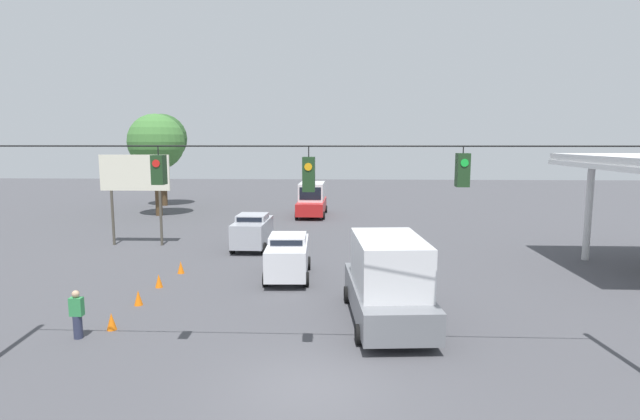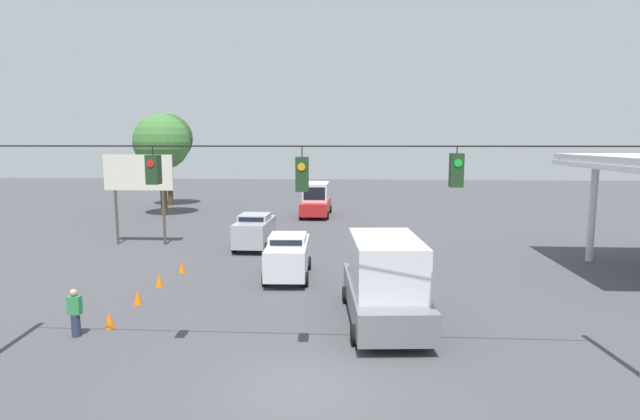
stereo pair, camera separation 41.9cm
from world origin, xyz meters
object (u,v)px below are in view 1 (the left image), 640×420
(tree_horizon_right, at_px, (156,143))
(tree_horizon_left, at_px, (162,139))
(sedan_silver_withflow_far, at_px, (253,231))
(traffic_cone_second, at_px, (138,298))
(sedan_white_withflow_mid, at_px, (288,255))
(roadside_billboard, at_px, (135,179))
(pedestrian, at_px, (77,315))
(traffic_cone_fourth, at_px, (181,267))
(traffic_cone_third, at_px, (159,281))
(traffic_cone_nearest, at_px, (111,321))
(box_truck_red_withflow_deep, at_px, (312,199))
(overhead_signal_span, at_px, (311,217))
(box_truck_grey_crossing_near, at_px, (388,281))

(tree_horizon_right, bearing_deg, tree_horizon_left, -74.30)
(sedan_silver_withflow_far, relative_size, traffic_cone_second, 7.25)
(sedan_silver_withflow_far, distance_m, sedan_white_withflow_mid, 6.77)
(roadside_billboard, height_order, pedestrian, roadside_billboard)
(sedan_silver_withflow_far, relative_size, roadside_billboard, 0.78)
(traffic_cone_second, distance_m, tree_horizon_left, 31.66)
(roadside_billboard, relative_size, tree_horizon_left, 0.62)
(traffic_cone_fourth, xyz_separation_m, pedestrian, (0.75, 7.95, 0.49))
(sedan_white_withflow_mid, xyz_separation_m, traffic_cone_fourth, (5.20, -0.50, -0.75))
(traffic_cone_second, relative_size, pedestrian, 0.37)
(traffic_cone_fourth, relative_size, pedestrian, 0.37)
(traffic_cone_third, distance_m, pedestrian, 5.66)
(traffic_cone_nearest, bearing_deg, traffic_cone_third, -87.76)
(traffic_cone_second, bearing_deg, sedan_white_withflow_mid, -141.94)
(traffic_cone_second, relative_size, traffic_cone_fourth, 1.00)
(sedan_white_withflow_mid, bearing_deg, traffic_cone_fourth, -5.50)
(traffic_cone_nearest, distance_m, tree_horizon_left, 34.06)
(box_truck_red_withflow_deep, height_order, sedan_silver_withflow_far, box_truck_red_withflow_deep)
(overhead_signal_span, distance_m, roadside_billboard, 19.79)
(traffic_cone_second, xyz_separation_m, roadside_billboard, (4.55, -11.02, 3.73))
(sedan_white_withflow_mid, relative_size, traffic_cone_second, 7.77)
(box_truck_red_withflow_deep, distance_m, pedestrian, 27.47)
(traffic_cone_third, bearing_deg, box_truck_red_withflow_deep, -104.15)
(box_truck_red_withflow_deep, height_order, sedan_white_withflow_mid, box_truck_red_withflow_deep)
(traffic_cone_third, bearing_deg, sedan_white_withflow_mid, -161.28)
(overhead_signal_span, bearing_deg, pedestrian, -13.45)
(box_truck_grey_crossing_near, relative_size, tree_horizon_right, 0.75)
(traffic_cone_nearest, bearing_deg, tree_horizon_left, -73.30)
(tree_horizon_left, bearing_deg, overhead_signal_span, 115.41)
(traffic_cone_third, bearing_deg, traffic_cone_nearest, 92.24)
(traffic_cone_fourth, height_order, tree_horizon_right, tree_horizon_right)
(sedan_silver_withflow_far, height_order, traffic_cone_second, sedan_silver_withflow_far)
(sedan_white_withflow_mid, height_order, box_truck_grey_crossing_near, box_truck_grey_crossing_near)
(traffic_cone_third, height_order, tree_horizon_right, tree_horizon_right)
(traffic_cone_second, xyz_separation_m, pedestrian, (0.61, 3.27, 0.49))
(tree_horizon_left, bearing_deg, traffic_cone_nearest, 106.70)
(box_truck_grey_crossing_near, xyz_separation_m, tree_horizon_right, (17.05, -24.43, 4.65))
(pedestrian, bearing_deg, sedan_white_withflow_mid, -128.61)
(overhead_signal_span, relative_size, tree_horizon_left, 2.09)
(sedan_white_withflow_mid, xyz_separation_m, traffic_cone_third, (5.40, 1.83, -0.75))
(overhead_signal_span, bearing_deg, box_truck_grey_crossing_near, -123.46)
(box_truck_grey_crossing_near, bearing_deg, sedan_white_withflow_mid, -53.96)
(traffic_cone_fourth, xyz_separation_m, tree_horizon_right, (7.80, -18.35, 5.84))
(tree_horizon_left, bearing_deg, traffic_cone_second, 107.81)
(tree_horizon_left, bearing_deg, traffic_cone_fourth, 111.17)
(box_truck_grey_crossing_near, height_order, traffic_cone_fourth, box_truck_grey_crossing_near)
(overhead_signal_span, bearing_deg, sedan_white_withflow_mid, -80.05)
(sedan_silver_withflow_far, bearing_deg, roadside_billboard, -5.22)
(traffic_cone_second, xyz_separation_m, traffic_cone_third, (0.06, -2.35, 0.00))
(sedan_silver_withflow_far, height_order, tree_horizon_right, tree_horizon_right)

